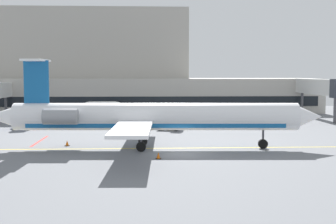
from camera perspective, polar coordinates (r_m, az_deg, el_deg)
name	(u,v)px	position (r m, az deg, el deg)	size (l,w,h in m)	color
ground	(180,154)	(41.67, 1.48, -5.20)	(120.00, 120.00, 0.11)	slate
terminal_building	(105,71)	(90.90, -7.78, 4.99)	(71.81, 17.37, 19.51)	#B7B2A8
jet_bridge_west	(321,87)	(76.19, 18.18, 2.88)	(2.40, 18.27, 6.38)	silver
regional_jet	(150,117)	(44.14, -2.21, -0.62)	(32.10, 23.61, 8.47)	white
baggage_tug	(22,121)	(62.61, -17.43, -1.09)	(3.04, 3.38, 2.29)	#1E4CB2
pushback_tractor	(172,123)	(58.79, 0.53, -1.39)	(3.42, 2.91, 1.89)	silver
fuel_tank	(103,110)	(71.88, -8.01, 0.26)	(6.59, 2.63, 2.88)	white
safety_cone_alpha	(158,156)	(39.19, -1.19, -5.39)	(0.47, 0.47, 0.55)	orange
safety_cone_bravo	(67,143)	(47.17, -12.25, -3.77)	(0.47, 0.47, 0.55)	orange
safety_cone_charlie	(115,133)	(54.28, -6.56, -2.59)	(0.47, 0.47, 0.55)	orange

